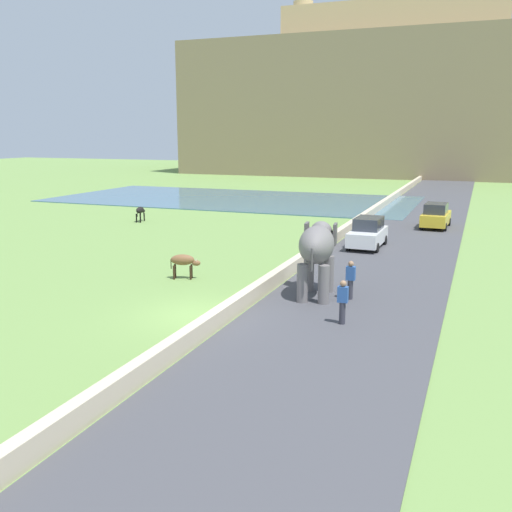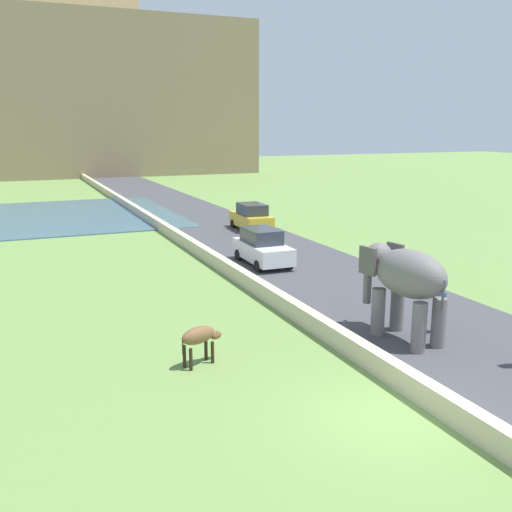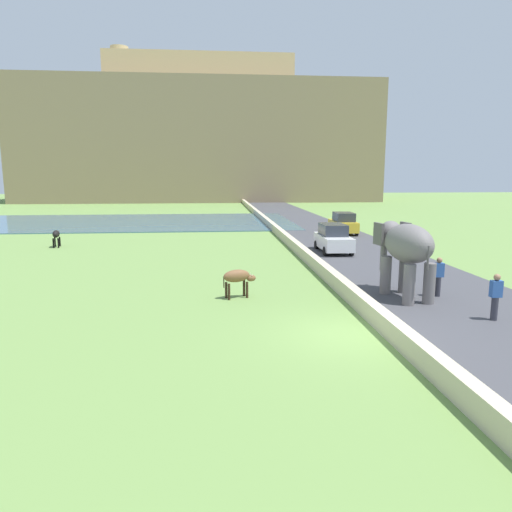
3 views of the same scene
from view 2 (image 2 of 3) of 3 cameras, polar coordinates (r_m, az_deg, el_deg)
name	(u,v)px [view 2 (image 2 of 3)]	position (r m, az deg, el deg)	size (l,w,h in m)	color
ground_plane	(387,417)	(14.43, 12.87, -15.22)	(220.00, 220.00, 0.00)	#6B8E47
road_surface	(253,243)	(33.43, -0.33, 1.26)	(7.00, 120.00, 0.06)	#424247
barrier_wall	(201,251)	(30.24, -5.50, 0.53)	(0.40, 110.00, 0.64)	beige
hill_distant	(14,98)	(91.61, -22.86, 14.20)	(64.00, 28.00, 21.09)	#897556
elephant	(404,278)	(18.61, 14.47, -2.15)	(1.76, 3.55, 2.99)	slate
person_beside_elephant	(439,309)	(19.77, 17.63, -4.99)	(0.36, 0.22, 1.63)	#33333D
car_white	(263,247)	(28.17, 0.65, 0.88)	(1.85, 4.03, 1.80)	white
car_yellow	(251,217)	(37.46, -0.47, 3.85)	(1.93, 4.07, 1.80)	gold
cow_brown	(200,337)	(16.60, -5.59, -7.97)	(1.42, 0.78, 1.15)	brown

